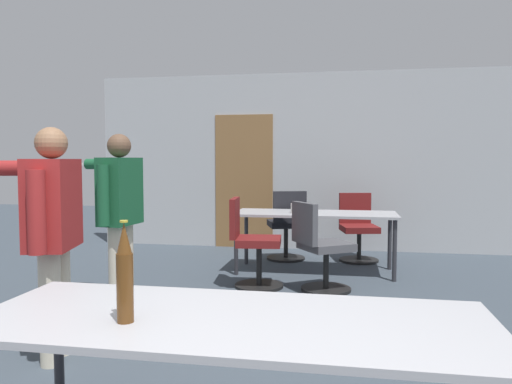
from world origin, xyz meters
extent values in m
cube|color=#B2B5B7|center=(0.00, 6.09, 1.33)|extent=(6.78, 0.10, 2.66)
cube|color=olive|center=(-1.10, 6.04, 1.02)|extent=(0.90, 0.02, 2.05)
cube|color=#A8A8AD|center=(-0.01, 0.44, 0.71)|extent=(2.11, 0.82, 0.03)
cylinder|color=#2D2D33|center=(-1.00, 0.79, 0.35)|extent=(0.05, 0.05, 0.70)
cube|color=#A8A8AD|center=(0.09, 4.50, 0.71)|extent=(1.93, 0.73, 0.03)
cylinder|color=#2D2D33|center=(-0.82, 4.19, 0.35)|extent=(0.05, 0.05, 0.70)
cylinder|color=#2D2D33|center=(0.99, 4.19, 0.35)|extent=(0.05, 0.05, 0.70)
cylinder|color=#2D2D33|center=(-0.82, 4.81, 0.35)|extent=(0.05, 0.05, 0.70)
cylinder|color=#2D2D33|center=(0.99, 4.81, 0.35)|extent=(0.05, 0.05, 0.70)
cylinder|color=beige|center=(-1.58, 2.63, 0.39)|extent=(0.13, 0.13, 0.77)
cylinder|color=beige|center=(-1.56, 2.81, 0.39)|extent=(0.13, 0.13, 0.77)
cube|color=#195633|center=(-1.57, 2.72, 1.08)|extent=(0.28, 0.45, 0.61)
sphere|color=brown|center=(-1.57, 2.72, 1.49)|extent=(0.21, 0.21, 0.21)
cylinder|color=#195633|center=(-1.60, 2.46, 1.06)|extent=(0.10, 0.10, 0.53)
cylinder|color=#195633|center=(-1.80, 3.01, 1.32)|extent=(0.53, 0.16, 0.10)
cube|color=white|center=(-2.09, 3.04, 1.32)|extent=(0.12, 0.05, 0.03)
cylinder|color=beige|center=(-1.46, 1.44, 0.38)|extent=(0.14, 0.14, 0.77)
cylinder|color=beige|center=(-1.51, 1.63, 0.38)|extent=(0.14, 0.14, 0.77)
cube|color=maroon|center=(-1.49, 1.54, 1.07)|extent=(0.36, 0.51, 0.60)
sphere|color=#936B4C|center=(-1.49, 1.54, 1.47)|extent=(0.21, 0.21, 0.21)
cylinder|color=maroon|center=(-1.42, 1.26, 1.04)|extent=(0.11, 0.11, 0.52)
cylinder|color=maroon|center=(-1.81, 1.76, 1.30)|extent=(0.53, 0.23, 0.11)
cylinder|color=black|center=(0.26, 3.67, 0.01)|extent=(0.52, 0.52, 0.03)
cylinder|color=black|center=(0.26, 3.67, 0.23)|extent=(0.06, 0.06, 0.40)
cube|color=#4C4C51|center=(0.26, 3.67, 0.47)|extent=(0.64, 0.64, 0.08)
cube|color=#4C4C51|center=(0.04, 3.53, 0.72)|extent=(0.29, 0.40, 0.42)
cylinder|color=black|center=(0.63, 5.25, 0.01)|extent=(0.52, 0.52, 0.03)
cylinder|color=black|center=(0.63, 5.25, 0.22)|extent=(0.06, 0.06, 0.37)
cube|color=maroon|center=(0.63, 5.25, 0.44)|extent=(0.55, 0.55, 0.08)
cube|color=maroon|center=(0.58, 5.51, 0.69)|extent=(0.44, 0.15, 0.42)
cylinder|color=black|center=(-0.35, 5.22, 0.01)|extent=(0.52, 0.52, 0.03)
cylinder|color=black|center=(-0.35, 5.22, 0.24)|extent=(0.06, 0.06, 0.42)
cube|color=black|center=(-0.35, 5.22, 0.49)|extent=(0.58, 0.58, 0.08)
cube|color=black|center=(-0.27, 4.97, 0.74)|extent=(0.43, 0.19, 0.42)
cylinder|color=black|center=(-0.45, 3.68, 0.01)|extent=(0.52, 0.52, 0.03)
cylinder|color=black|center=(-0.45, 3.68, 0.24)|extent=(0.06, 0.06, 0.42)
cube|color=maroon|center=(-0.45, 3.68, 0.49)|extent=(0.50, 0.50, 0.08)
cube|color=maroon|center=(-0.71, 3.66, 0.74)|extent=(0.10, 0.44, 0.42)
cylinder|color=#563314|center=(-0.40, 0.30, 0.86)|extent=(0.07, 0.07, 0.27)
cone|color=#563314|center=(-0.40, 0.30, 1.06)|extent=(0.06, 0.06, 0.12)
cylinder|color=gold|center=(-0.40, 0.30, 1.13)|extent=(0.03, 0.03, 0.01)
cylinder|color=silver|center=(-0.15, 4.37, 0.79)|extent=(0.08, 0.08, 0.12)
camera|label=1|loc=(0.44, -1.50, 1.37)|focal=35.00mm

